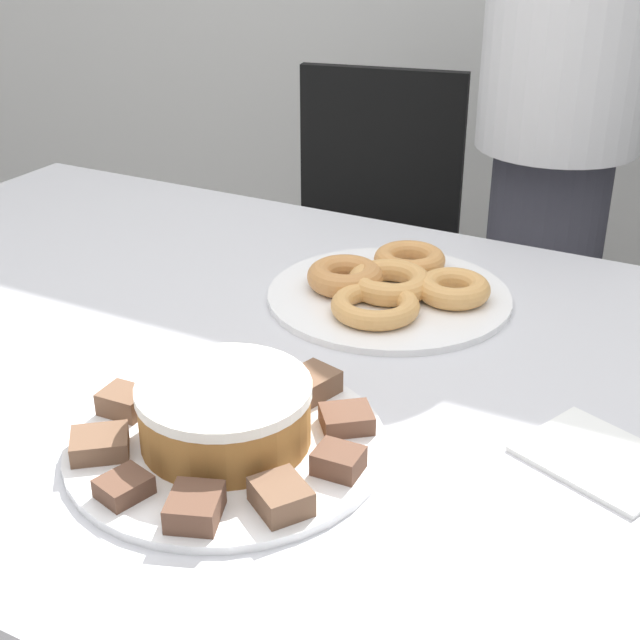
{
  "coord_description": "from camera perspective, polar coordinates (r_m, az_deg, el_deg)",
  "views": [
    {
      "loc": [
        0.54,
        -0.88,
        1.3
      ],
      "look_at": [
        0.07,
        0.0,
        0.81
      ],
      "focal_mm": 50.0,
      "sensor_mm": 36.0,
      "label": 1
    }
  ],
  "objects": [
    {
      "name": "lamington_7",
      "position": [
        0.99,
        1.71,
        -6.34
      ],
      "size": [
        0.07,
        0.07,
        0.02
      ],
      "rotation": [
        0.0,
        0.0,
        6.96
      ],
      "color": "brown",
      "rests_on": "plate_cake"
    },
    {
      "name": "person_standing",
      "position": [
        1.74,
        15.15,
        13.19
      ],
      "size": [
        0.3,
        0.3,
        1.73
      ],
      "color": "#383842",
      "rests_on": "ground_plane"
    },
    {
      "name": "office_chair_left",
      "position": [
        2.13,
        2.83,
        2.51
      ],
      "size": [
        0.52,
        0.52,
        0.91
      ],
      "rotation": [
        0.0,
        0.0,
        0.2
      ],
      "color": "black",
      "rests_on": "ground_plane"
    },
    {
      "name": "donut_2",
      "position": [
        1.31,
        1.61,
        2.81
      ],
      "size": [
        0.11,
        0.11,
        0.04
      ],
      "color": "#C68447",
      "rests_on": "plate_donuts"
    },
    {
      "name": "donut_0",
      "position": [
        1.3,
        4.47,
        2.42
      ],
      "size": [
        0.12,
        0.12,
        0.03
      ],
      "color": "tan",
      "rests_on": "plate_donuts"
    },
    {
      "name": "donut_1",
      "position": [
        1.39,
        5.75,
        3.88
      ],
      "size": [
        0.11,
        0.11,
        0.03
      ],
      "color": "#D18E4C",
      "rests_on": "plate_donuts"
    },
    {
      "name": "lamington_8",
      "position": [
        1.05,
        -0.56,
        -4.06
      ],
      "size": [
        0.06,
        0.07,
        0.03
      ],
      "rotation": [
        0.0,
        0.0,
        7.58
      ],
      "color": "brown",
      "rests_on": "plate_cake"
    },
    {
      "name": "donut_4",
      "position": [
        1.29,
        8.52,
        2.0
      ],
      "size": [
        0.11,
        0.11,
        0.03
      ],
      "color": "tan",
      "rests_on": "plate_donuts"
    },
    {
      "name": "lamington_9",
      "position": [
        1.08,
        -4.48,
        -3.23
      ],
      "size": [
        0.07,
        0.07,
        0.02
      ],
      "rotation": [
        0.0,
        0.0,
        8.21
      ],
      "color": "brown",
      "rests_on": "plate_cake"
    },
    {
      "name": "frosted_cake",
      "position": [
        0.96,
        -6.1,
        -5.89
      ],
      "size": [
        0.19,
        0.19,
        0.07
      ],
      "color": "#9E662D",
      "rests_on": "plate_cake"
    },
    {
      "name": "table",
      "position": [
        1.21,
        -3.15,
        -5.13
      ],
      "size": [
        1.7,
        1.04,
        0.75
      ],
      "color": "silver",
      "rests_on": "ground_plane"
    },
    {
      "name": "lamington_5",
      "position": [
        0.87,
        -2.52,
        -11.22
      ],
      "size": [
        0.07,
        0.07,
        0.03
      ],
      "rotation": [
        0.0,
        0.0,
        5.7
      ],
      "color": "brown",
      "rests_on": "plate_cake"
    },
    {
      "name": "lamington_6",
      "position": [
        0.92,
        1.19,
        -8.99
      ],
      "size": [
        0.05,
        0.04,
        0.02
      ],
      "rotation": [
        0.0,
        0.0,
        6.33
      ],
      "color": "brown",
      "rests_on": "plate_cake"
    },
    {
      "name": "donut_3",
      "position": [
        1.23,
        3.55,
        0.93
      ],
      "size": [
        0.12,
        0.12,
        0.03
      ],
      "color": "tan",
      "rests_on": "plate_donuts"
    },
    {
      "name": "plate_cake",
      "position": [
        0.98,
        -5.99,
        -7.86
      ],
      "size": [
        0.35,
        0.35,
        0.01
      ],
      "color": "white",
      "rests_on": "table"
    },
    {
      "name": "lamington_2",
      "position": [
        0.97,
        -13.91,
        -7.7
      ],
      "size": [
        0.08,
        0.08,
        0.02
      ],
      "rotation": [
        0.0,
        0.0,
        3.81
      ],
      "color": "brown",
      "rests_on": "plate_cake"
    },
    {
      "name": "plate_donuts",
      "position": [
        1.31,
        4.43,
        1.55
      ],
      "size": [
        0.36,
        0.36,
        0.01
      ],
      "color": "white",
      "rests_on": "table"
    },
    {
      "name": "lamington_0",
      "position": [
        1.08,
        -8.83,
        -3.59
      ],
      "size": [
        0.07,
        0.07,
        0.02
      ],
      "rotation": [
        0.0,
        0.0,
        2.56
      ],
      "color": "brown",
      "rests_on": "plate_cake"
    },
    {
      "name": "lamington_3",
      "position": [
        0.91,
        -12.44,
        -10.38
      ],
      "size": [
        0.05,
        0.06,
        0.02
      ],
      "rotation": [
        0.0,
        0.0,
        4.44
      ],
      "color": "brown",
      "rests_on": "plate_cake"
    },
    {
      "name": "lamington_1",
      "position": [
        1.04,
        -12.39,
        -5.11
      ],
      "size": [
        0.05,
        0.05,
        0.03
      ],
      "rotation": [
        0.0,
        0.0,
        3.19
      ],
      "color": "brown",
      "rests_on": "plate_cake"
    },
    {
      "name": "lamington_4",
      "position": [
        0.87,
        -8.01,
        -11.77
      ],
      "size": [
        0.07,
        0.07,
        0.03
      ],
      "rotation": [
        0.0,
        0.0,
        5.07
      ],
      "color": "brown",
      "rests_on": "plate_cake"
    },
    {
      "name": "napkin",
      "position": [
        1.0,
        17.51,
        -8.44
      ],
      "size": [
        0.19,
        0.17,
        0.01
      ],
      "color": "white",
      "rests_on": "table"
    }
  ]
}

